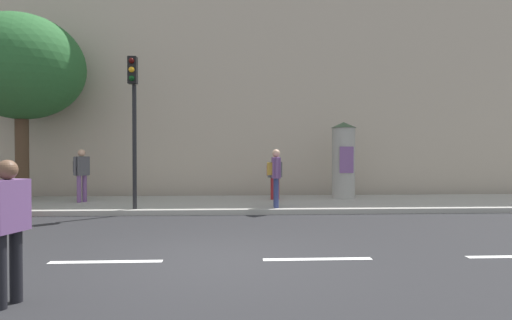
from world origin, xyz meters
name	(u,v)px	position (x,y,z in m)	size (l,w,h in m)	color
ground_plane	(213,261)	(0.00, 0.00, 0.00)	(80.00, 80.00, 0.00)	#232326
sidewalk_curb	(224,204)	(0.00, 7.00, 0.07)	(36.00, 4.00, 0.15)	#9E9B93
lane_markings	(213,260)	(0.00, 0.00, 0.00)	(25.80, 0.16, 0.01)	silver
building_backdrop	(226,61)	(0.00, 12.00, 5.78)	(36.00, 5.00, 11.55)	#B7A893
traffic_light	(133,107)	(-2.48, 5.24, 3.03)	(0.24, 0.45, 4.27)	black
poster_column	(343,160)	(4.16, 7.83, 1.50)	(0.88, 0.88, 2.66)	#9E9B93
street_tree	(21,68)	(-6.77, 7.78, 4.59)	(4.10, 4.10, 6.21)	#4C3826
pedestrian_with_bag	(8,219)	(-2.25, -1.92, 0.99)	(0.36, 0.63, 1.68)	black
pedestrian_in_dark_shirt	(274,173)	(1.72, 7.64, 1.03)	(0.54, 0.54, 1.48)	maroon
pedestrian_in_light_jacket	(81,171)	(-4.59, 7.13, 1.17)	(0.51, 0.51, 1.71)	#724C84
pedestrian_with_backpack	(275,172)	(1.54, 5.48, 1.17)	(0.39, 0.66, 1.70)	navy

